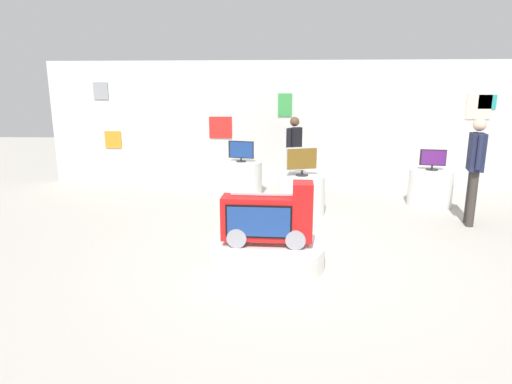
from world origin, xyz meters
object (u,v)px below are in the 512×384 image
(display_pedestal_center_rear, at_px, (241,178))
(shopper_browsing_near_truck, at_px, (294,148))
(shopper_browsing_rear, at_px, (475,164))
(display_pedestal_right_rear, at_px, (430,188))
(novelty_firetruck_tv, at_px, (269,219))
(tv_on_left_rear, at_px, (302,160))
(tv_on_center_rear, at_px, (241,151))
(tv_on_right_rear, at_px, (433,159))
(display_pedestal_left_rear, at_px, (301,195))
(main_display_pedestal, at_px, (267,254))

(display_pedestal_center_rear, relative_size, shopper_browsing_near_truck, 0.55)
(display_pedestal_center_rear, relative_size, shopper_browsing_rear, 0.51)
(display_pedestal_right_rear, relative_size, shopper_browsing_rear, 0.47)
(novelty_firetruck_tv, height_order, display_pedestal_right_rear, novelty_firetruck_tv)
(tv_on_left_rear, height_order, display_pedestal_center_rear, tv_on_left_rear)
(display_pedestal_center_rear, xyz_separation_m, tv_on_center_rear, (0.00, -0.00, 0.57))
(display_pedestal_right_rear, relative_size, tv_on_right_rear, 1.74)
(display_pedestal_center_rear, bearing_deg, novelty_firetruck_tv, -80.07)
(tv_on_center_rear, xyz_separation_m, tv_on_right_rear, (3.65, -0.79, -0.03))
(shopper_browsing_rear, bearing_deg, display_pedestal_right_rear, 100.92)
(novelty_firetruck_tv, height_order, tv_on_center_rear, tv_on_center_rear)
(novelty_firetruck_tv, relative_size, display_pedestal_center_rear, 1.26)
(novelty_firetruck_tv, relative_size, tv_on_right_rear, 2.40)
(novelty_firetruck_tv, xyz_separation_m, shopper_browsing_rear, (3.21, 1.84, 0.41))
(shopper_browsing_near_truck, bearing_deg, display_pedestal_center_rear, -165.53)
(tv_on_right_rear, bearing_deg, display_pedestal_left_rear, -164.28)
(tv_on_left_rear, xyz_separation_m, shopper_browsing_rear, (2.69, -0.49, 0.04))
(tv_on_right_rear, bearing_deg, novelty_firetruck_tv, -134.51)
(tv_on_left_rear, xyz_separation_m, tv_on_right_rear, (2.46, 0.70, -0.07))
(tv_on_right_rear, bearing_deg, tv_on_center_rear, 167.72)
(tv_on_center_rear, relative_size, shopper_browsing_near_truck, 0.34)
(display_pedestal_center_rear, bearing_deg, tv_on_left_rear, -51.44)
(tv_on_left_rear, distance_m, display_pedestal_right_rear, 2.63)
(novelty_firetruck_tv, bearing_deg, shopper_browsing_rear, 29.88)
(novelty_firetruck_tv, relative_size, display_pedestal_left_rear, 1.35)
(novelty_firetruck_tv, height_order, display_pedestal_center_rear, novelty_firetruck_tv)
(shopper_browsing_near_truck, bearing_deg, tv_on_center_rear, -165.32)
(display_pedestal_right_rear, bearing_deg, display_pedestal_left_rear, -164.19)
(display_pedestal_left_rear, xyz_separation_m, shopper_browsing_rear, (2.68, -0.50, 0.66))
(tv_on_right_rear, bearing_deg, display_pedestal_right_rear, 100.36)
(tv_on_right_rear, distance_m, shopper_browsing_near_truck, 2.76)
(display_pedestal_right_rear, bearing_deg, main_display_pedestal, -134.73)
(tv_on_center_rear, bearing_deg, tv_on_right_rear, -12.28)
(main_display_pedestal, bearing_deg, tv_on_right_rear, 45.23)
(main_display_pedestal, distance_m, tv_on_left_rear, 2.53)
(tv_on_left_rear, height_order, shopper_browsing_rear, shopper_browsing_rear)
(tv_on_left_rear, bearing_deg, shopper_browsing_near_truck, 92.49)
(tv_on_right_rear, height_order, shopper_browsing_rear, shopper_browsing_rear)
(novelty_firetruck_tv, height_order, shopper_browsing_rear, shopper_browsing_rear)
(display_pedestal_right_rear, distance_m, shopper_browsing_rear, 1.38)
(main_display_pedestal, bearing_deg, shopper_browsing_near_truck, 83.57)
(main_display_pedestal, relative_size, display_pedestal_left_rear, 1.74)
(display_pedestal_right_rear, bearing_deg, display_pedestal_center_rear, 167.72)
(novelty_firetruck_tv, xyz_separation_m, tv_on_center_rear, (-0.67, 3.82, 0.32))
(display_pedestal_left_rear, height_order, shopper_browsing_near_truck, shopper_browsing_near_truck)
(tv_on_center_rear, relative_size, tv_on_right_rear, 1.17)
(main_display_pedestal, relative_size, shopper_browsing_rear, 0.83)
(tv_on_left_rear, xyz_separation_m, tv_on_center_rear, (-1.19, 1.49, -0.04))
(display_pedestal_right_rear, relative_size, shopper_browsing_near_truck, 0.50)
(display_pedestal_right_rear, bearing_deg, tv_on_left_rear, -164.11)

